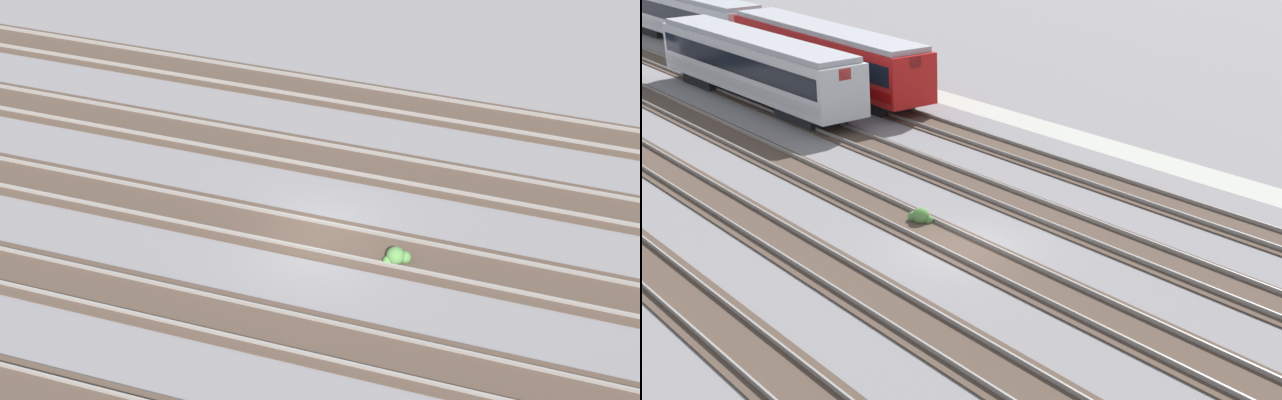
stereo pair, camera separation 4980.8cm
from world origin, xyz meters
The scene contains 6 objects.
ground_plane centered at (0.00, 0.00, 0.00)m, with size 400.00×400.00×0.00m, color slate.
rail_track_near_inner centered at (0.00, -4.47, 0.04)m, with size 90.00×2.23×0.21m.
rail_track_middle centered at (0.00, 0.00, 0.04)m, with size 90.00×2.24×0.21m.
rail_track_far_inner centered at (0.00, 4.47, 0.04)m, with size 90.00×2.23×0.21m.
rail_track_farthest centered at (0.00, 8.94, 0.04)m, with size 90.00×2.23×0.21m.
weed_clump centered at (2.86, -0.36, 0.24)m, with size 0.92×0.70×0.64m.
Camera 1 is at (6.55, -21.96, 21.43)m, focal length 50.00 mm.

